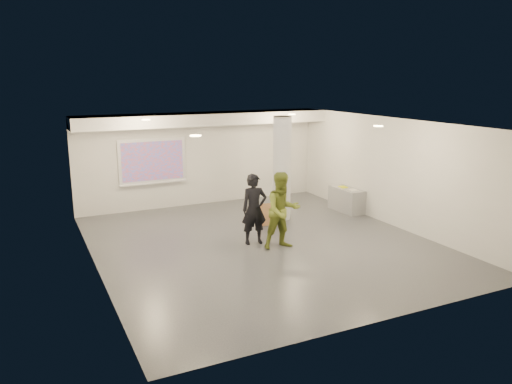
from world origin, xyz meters
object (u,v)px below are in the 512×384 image
credenza (346,200)px  woman (254,209)px  column (282,169)px  projection_screen (153,162)px  man (283,211)px

credenza → woman: 4.21m
column → credenza: column is taller
woman → projection_screen: bearing=115.5°
column → woman: column is taller
column → credenza: 2.50m
projection_screen → woman: 4.59m
projection_screen → man: projection_screen is taller
column → woman: size_ratio=1.70×
man → projection_screen: bearing=113.2°
projection_screen → woman: bearing=-71.7°
column → woman: 2.43m
woman → man: 0.77m
credenza → man: man is taller
woman → man: bearing=-45.2°
projection_screen → credenza: 6.12m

